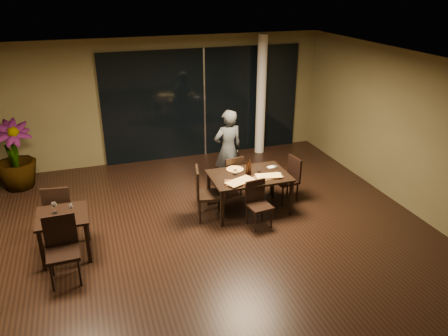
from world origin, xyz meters
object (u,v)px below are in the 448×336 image
Objects in this scene: chair_main_right at (289,177)px; chair_main_far at (232,174)px; chair_main_left at (204,191)px; bottle_c at (250,166)px; chair_main_near at (258,201)px; chair_side_near at (62,245)px; bottle_a at (247,168)px; side_table at (63,222)px; diner at (228,150)px; bottle_b at (250,168)px; main_table at (249,178)px; potted_plant at (14,156)px; chair_side_far at (59,208)px.

chair_main_far is at bearing -124.20° from chair_main_right.
chair_main_left is 1.01m from bottle_c.
chair_side_near reaches higher than chair_main_near.
bottle_a is at bearing 81.06° from chair_main_near.
chair_main_far is at bearing -35.74° from chair_main_left.
chair_main_right is (4.33, 0.64, -0.11)m from side_table.
chair_main_right reaches higher than chair_main_near.
bottle_c is at bearing 9.51° from side_table.
side_table is at bearing 171.13° from chair_main_near.
chair_side_near is (-2.50, -1.07, -0.01)m from chair_main_left.
diner reaches higher than bottle_b.
bottle_b is at bearing -111.97° from bottle_c.
bottle_c reaches higher than chair_side_near.
potted_plant is (-4.40, 2.49, 0.07)m from main_table.
side_table is 0.78× the size of chair_main_left.
chair_main_far is 0.60× the size of potted_plant.
bottle_a is 0.05m from bottle_b.
side_table is at bearing -89.28° from chair_main_right.
potted_plant is at bearing 150.69° from bottle_b.
chair_side_far reaches higher than main_table.
chair_main_near is at bearing 82.61° from diner.
diner is (3.42, 0.95, 0.32)m from chair_side_far.
side_table is at bearing 86.95° from chair_side_near.
chair_main_far is 0.76m from bottle_a.
chair_side_near is 0.68× the size of potted_plant.
chair_side_far reaches higher than side_table.
chair_main_left is at bearing 141.67° from chair_main_near.
chair_side_near is 3.83× the size of bottle_b.
main_table is at bearing -114.69° from bottle_c.
main_table is at bearing -174.25° from chair_side_far.
potted_plant is at bearing 65.60° from chair_main_left.
side_table is at bearing -71.52° from potted_plant.
chair_main_left is at bearing 21.30° from chair_side_near.
chair_main_near is 1.71m from diner.
main_table is 0.61m from chair_main_near.
bottle_a is at bearing 8.83° from side_table.
diner is (0.85, 1.16, 0.30)m from chair_main_left.
side_table is 0.87× the size of chair_main_right.
bottle_b is (3.42, 1.14, 0.31)m from chair_side_near.
bottle_a is (3.37, 1.15, 0.32)m from chair_side_near.
chair_main_left reaches higher than side_table.
chair_side_near is (-3.41, -1.13, -0.11)m from main_table.
bottle_b is (0.93, 0.08, 0.31)m from chair_main_left.
bottle_b reaches higher than chair_side_far.
chair_main_right is 4.41m from chair_side_far.
bottle_c reaches higher than chair_main_right.
diner is at bearing 95.54° from bottle_c.
chair_main_far is at bearing -163.04° from chair_side_far.
diner is at bearing -107.47° from chair_main_far.
side_table is 2.95× the size of bottle_a.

